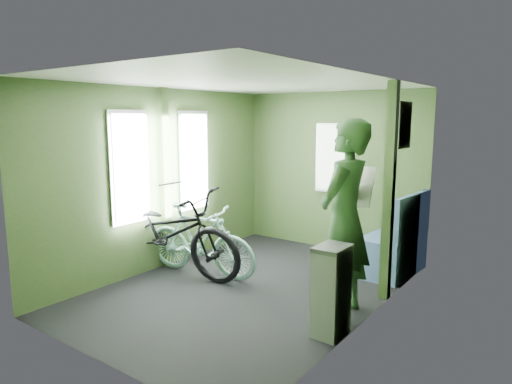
# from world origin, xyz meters

# --- Properties ---
(room) EXTENTS (4.00, 4.02, 2.31)m
(room) POSITION_xyz_m (-0.04, 0.04, 1.44)
(room) COLOR black
(room) RESTS_ON ground
(bicycle_black) EXTENTS (2.14, 1.08, 1.18)m
(bicycle_black) POSITION_xyz_m (-1.08, -0.23, 0.00)
(bicycle_black) COLOR black
(bicycle_black) RESTS_ON ground
(bicycle_mint) EXTENTS (1.60, 0.78, 0.98)m
(bicycle_mint) POSITION_xyz_m (-0.74, -0.06, 0.00)
(bicycle_mint) COLOR #9DDFD1
(bicycle_mint) RESTS_ON ground
(passenger) EXTENTS (0.46, 0.75, 1.92)m
(passenger) POSITION_xyz_m (1.15, -0.04, 0.96)
(passenger) COLOR #32572F
(passenger) RESTS_ON ground
(waste_box) EXTENTS (0.24, 0.34, 0.82)m
(waste_box) POSITION_xyz_m (1.26, -0.51, 0.41)
(waste_box) COLOR gray
(waste_box) RESTS_ON ground
(bench_seat) EXTENTS (0.61, 1.01, 1.02)m
(bench_seat) POSITION_xyz_m (1.15, 1.45, 0.30)
(bench_seat) COLOR navy
(bench_seat) RESTS_ON ground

